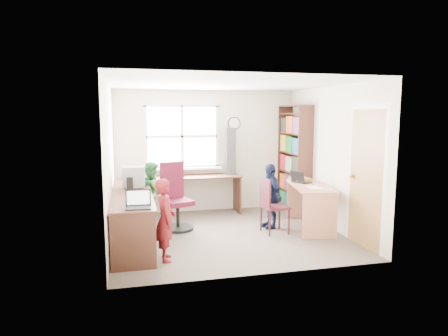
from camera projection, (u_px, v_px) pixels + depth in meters
name	position (u px, v px, depth m)	size (l,w,h in m)	color
room	(227.00, 159.00, 6.41)	(3.64, 3.44, 2.44)	#4D443C
l_desk	(146.00, 216.00, 5.84)	(2.38, 2.95, 0.75)	#46271C
right_desk	(310.00, 197.00, 6.78)	(0.83, 1.37, 0.74)	tan
bookshelf	(294.00, 162.00, 7.86)	(0.30, 1.02, 2.10)	#46271C
swivel_chair	(176.00, 201.00, 6.72)	(0.67, 0.67, 1.13)	black
wooden_chair	(271.00, 203.00, 6.47)	(0.43, 0.43, 0.91)	#451720
crt_monitor	(134.00, 177.00, 6.46)	(0.36, 0.32, 0.34)	gray
laptop_left	(138.00, 204.00, 5.07)	(0.33, 0.28, 0.22)	black
laptop_right	(300.00, 180.00, 6.98)	(0.36, 0.38, 0.21)	black
speaker_a	(130.00, 183.00, 6.28)	(0.10, 0.10, 0.20)	black
speaker_b	(131.00, 179.00, 6.81)	(0.09, 0.09, 0.18)	black
cd_tower	(231.00, 151.00, 7.84)	(0.20, 0.18, 0.92)	black
game_box	(300.00, 179.00, 7.16)	(0.35, 0.35, 0.06)	red
paper_a	(139.00, 197.00, 5.70)	(0.26, 0.32, 0.00)	silver
paper_b	(315.00, 188.00, 6.52)	(0.23, 0.31, 0.00)	silver
potted_plant	(180.00, 168.00, 7.67)	(0.18, 0.14, 0.32)	#2E7430
person_red	(165.00, 220.00, 5.25)	(0.40, 0.26, 1.10)	maroon
person_green	(153.00, 194.00, 6.85)	(0.55, 0.43, 1.13)	#31722D
person_navy	(270.00, 196.00, 6.79)	(0.65, 0.27, 1.10)	#121B3A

